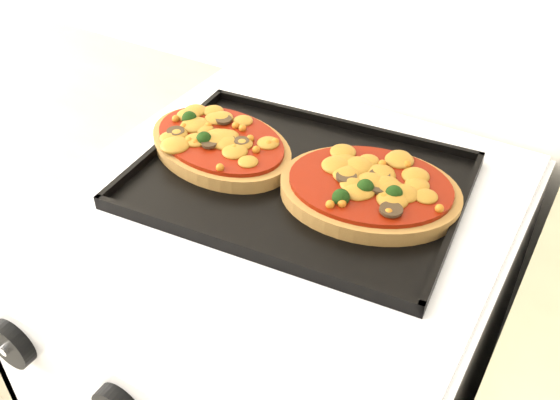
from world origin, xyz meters
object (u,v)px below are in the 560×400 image
Objects in this scene: stove at (281,397)px; pizza_left at (220,143)px; pizza_right at (370,188)px; baking_tray at (299,180)px.

stove is 0.50m from pizza_left.
stove is at bearing -154.32° from pizza_right.
pizza_left and pizza_right have the same top height.
pizza_left reaches higher than baking_tray.
pizza_left is at bearing 162.73° from stove.
baking_tray is 1.84× the size of pizza_right.
pizza_right reaches higher than baking_tray.
pizza_right is (0.10, 0.05, 0.48)m from stove.
pizza_left is (-0.13, 0.00, 0.02)m from baking_tray.
pizza_left reaches higher than stove.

